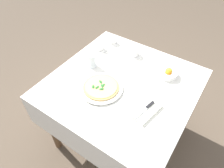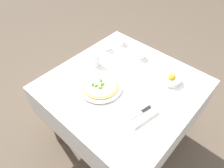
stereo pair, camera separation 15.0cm
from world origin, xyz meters
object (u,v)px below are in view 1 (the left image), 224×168
water_glass_near_left (92,61)px  pizza (101,87)px  coffee_cup_center_back (112,41)px  citrus_bowl (168,73)px  napkin_folded (145,110)px  coffee_cup_far_left (134,53)px  coffee_cup_right_edge (100,47)px  pizza_plate (101,88)px  dinner_knife (145,109)px

water_glass_near_left → pizza: bearing=51.8°
pizza → coffee_cup_center_back: coffee_cup_center_back is taller
water_glass_near_left → citrus_bowl: 0.61m
coffee_cup_center_back → napkin_folded: coffee_cup_center_back is taller
napkin_folded → coffee_cup_far_left: bearing=-132.8°
coffee_cup_far_left → coffee_cup_right_edge: 0.31m
napkin_folded → coffee_cup_right_edge: bearing=-109.7°
napkin_folded → citrus_bowl: bearing=-167.4°
pizza_plate → coffee_cup_right_edge: coffee_cup_right_edge is taller
water_glass_near_left → dinner_knife: water_glass_near_left is taller
citrus_bowl → napkin_folded: bearing=2.1°
coffee_cup_far_left → water_glass_near_left: size_ratio=1.19×
pizza → coffee_cup_far_left: (-0.48, 0.00, 0.00)m
coffee_cup_center_back → dinner_knife: coffee_cup_center_back is taller
pizza → water_glass_near_left: bearing=-128.2°
coffee_cup_far_left → napkin_folded: bearing=36.7°
coffee_cup_right_edge → dinner_knife: (0.38, 0.65, -0.00)m
coffee_cup_right_edge → napkin_folded: coffee_cup_right_edge is taller
citrus_bowl → coffee_cup_far_left: bearing=-102.4°
coffee_cup_far_left → citrus_bowl: size_ratio=0.88×
pizza → water_glass_near_left: (-0.17, -0.21, 0.03)m
dinner_knife → water_glass_near_left: bearing=-94.1°
napkin_folded → dinner_knife: size_ratio=1.23×
dinner_knife → citrus_bowl: bearing=-165.6°
pizza_plate → dinner_knife: size_ratio=1.64×
dinner_knife → pizza: bearing=-77.7°
pizza_plate → coffee_cup_right_edge: size_ratio=2.45×
pizza → napkin_folded: (-0.00, 0.36, -0.01)m
pizza_plate → coffee_cup_far_left: 0.48m
pizza → water_glass_near_left: size_ratio=2.35×
water_glass_near_left → coffee_cup_far_left: bearing=145.5°
pizza_plate → napkin_folded: size_ratio=1.33×
coffee_cup_far_left → citrus_bowl: bearing=77.6°
pizza_plate → coffee_cup_right_edge: 0.48m
water_glass_near_left → dinner_knife: 0.60m
pizza → dinner_knife: bearing=90.0°
pizza_plate → coffee_cup_far_left: coffee_cup_far_left is taller
citrus_bowl → pizza_plate: bearing=-40.2°
pizza_plate → coffee_cup_center_back: (-0.53, -0.26, 0.02)m
coffee_cup_center_back → napkin_folded: bearing=49.5°
coffee_cup_far_left → coffee_cup_center_back: coffee_cup_far_left is taller
coffee_cup_center_back → dinner_knife: bearing=49.3°
coffee_cup_center_back → water_glass_near_left: bearing=7.4°
coffee_cup_right_edge → citrus_bowl: size_ratio=0.87×
pizza → napkin_folded: 0.36m
water_glass_near_left → citrus_bowl: bearing=113.1°
coffee_cup_right_edge → citrus_bowl: bearing=92.2°
coffee_cup_center_back → dinner_knife: (0.53, 0.62, -0.00)m
coffee_cup_center_back → citrus_bowl: citrus_bowl is taller
pizza_plate → water_glass_near_left: bearing=-128.1°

